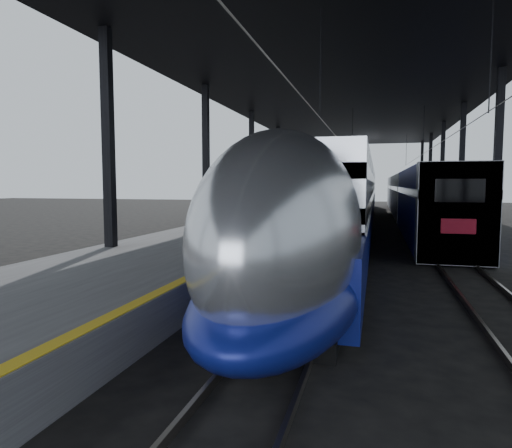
% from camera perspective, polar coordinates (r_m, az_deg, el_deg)
% --- Properties ---
extents(ground, '(160.00, 160.00, 0.00)m').
position_cam_1_polar(ground, '(11.29, -5.91, -12.28)').
color(ground, black).
rests_on(ground, ground).
extents(platform, '(6.00, 80.00, 1.00)m').
position_cam_1_polar(platform, '(31.09, 1.10, -0.22)').
color(platform, '#4C4C4F').
rests_on(platform, ground).
extents(yellow_strip, '(0.30, 80.00, 0.01)m').
position_cam_1_polar(yellow_strip, '(30.50, 6.22, 0.60)').
color(yellow_strip, gold).
rests_on(yellow_strip, platform).
extents(rails, '(6.52, 80.00, 0.16)m').
position_cam_1_polar(rails, '(30.26, 15.98, -1.36)').
color(rails, slate).
rests_on(rails, ground).
extents(canopy, '(18.00, 75.00, 9.47)m').
position_cam_1_polar(canopy, '(30.68, 11.36, 15.77)').
color(canopy, black).
rests_on(canopy, ground).
extents(tgv_train, '(3.23, 65.20, 4.63)m').
position_cam_1_polar(tgv_train, '(37.11, 11.99, 3.10)').
color(tgv_train, silver).
rests_on(tgv_train, ground).
extents(second_train, '(3.09, 56.05, 4.26)m').
position_cam_1_polar(second_train, '(46.87, 18.71, 3.32)').
color(second_train, navy).
rests_on(second_train, ground).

